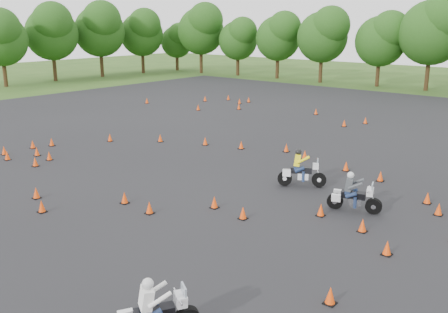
% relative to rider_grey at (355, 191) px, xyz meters
% --- Properties ---
extents(ground, '(140.00, 140.00, 0.00)m').
position_rel_rider_grey_xyz_m(ground, '(-6.00, -4.48, -0.79)').
color(ground, '#2D5119').
rests_on(ground, ground).
extents(asphalt_pad, '(62.00, 62.00, 0.00)m').
position_rel_rider_grey_xyz_m(asphalt_pad, '(-6.00, 1.52, -0.79)').
color(asphalt_pad, black).
rests_on(asphalt_pad, ground).
extents(traffic_cones, '(36.41, 32.95, 0.45)m').
position_rel_rider_grey_xyz_m(traffic_cones, '(-6.39, 1.47, -0.56)').
color(traffic_cones, '#FF480A').
rests_on(traffic_cones, asphalt_pad).
extents(rider_grey, '(2.13, 1.21, 1.57)m').
position_rel_rider_grey_xyz_m(rider_grey, '(0.00, 0.00, 0.00)').
color(rider_grey, '#44484C').
rests_on(rider_grey, ground).
extents(rider_yellow, '(2.12, 1.66, 1.62)m').
position_rel_rider_grey_xyz_m(rider_yellow, '(-3.02, 1.21, 0.02)').
color(rider_yellow, yellow).
rests_on(rider_yellow, ground).
extents(rider_white, '(1.55, 2.12, 1.60)m').
position_rel_rider_grey_xyz_m(rider_white, '(0.03, -10.12, 0.01)').
color(rider_white, white).
rests_on(rider_white, ground).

